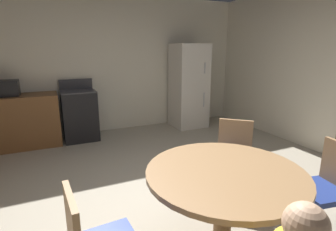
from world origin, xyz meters
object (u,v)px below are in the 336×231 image
(refrigerator, at_px, (189,86))
(dining_table, at_px, (224,189))
(chair_east, at_px, (328,184))
(oven_range, at_px, (80,115))
(microwave, at_px, (4,88))
(chair_northeast, at_px, (234,154))

(refrigerator, distance_m, dining_table, 3.79)
(refrigerator, xyz_separation_m, chair_east, (-0.59, -3.60, -0.38))
(oven_range, relative_size, refrigerator, 0.62)
(refrigerator, relative_size, chair_east, 2.02)
(oven_range, bearing_deg, microwave, -179.82)
(dining_table, bearing_deg, refrigerator, 65.46)
(dining_table, bearing_deg, chair_northeast, 47.56)
(chair_east, distance_m, chair_northeast, 0.95)
(dining_table, bearing_deg, microwave, 117.82)
(oven_range, relative_size, chair_northeast, 1.26)
(dining_table, xyz_separation_m, chair_northeast, (0.67, 0.73, -0.10))
(oven_range, height_order, chair_east, oven_range)
(oven_range, distance_m, chair_east, 4.02)
(oven_range, height_order, dining_table, oven_range)
(microwave, xyz_separation_m, chair_northeast, (2.51, -2.75, -0.53))
(refrigerator, bearing_deg, chair_east, -99.29)
(oven_range, xyz_separation_m, microwave, (-1.14, -0.00, 0.56))
(oven_range, xyz_separation_m, chair_east, (1.68, -3.66, 0.03))
(chair_east, bearing_deg, refrigerator, -89.67)
(microwave, xyz_separation_m, chair_east, (2.82, -3.65, -0.53))
(refrigerator, height_order, dining_table, refrigerator)
(refrigerator, bearing_deg, chair_northeast, -108.38)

